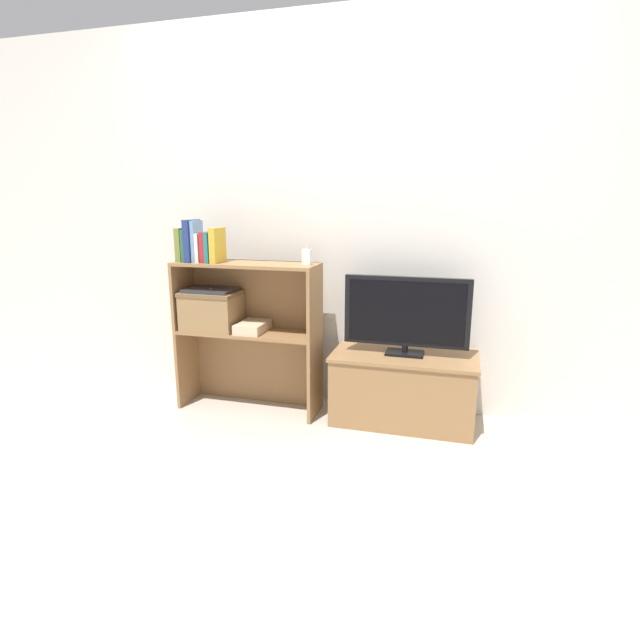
# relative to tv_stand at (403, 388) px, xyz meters

# --- Properties ---
(ground_plane) EXTENTS (16.00, 16.00, 0.00)m
(ground_plane) POSITION_rel_tv_stand_xyz_m (-0.50, -0.21, -0.21)
(ground_plane) COLOR #BCB2A3
(wall_back) EXTENTS (10.00, 0.05, 2.40)m
(wall_back) POSITION_rel_tv_stand_xyz_m (-0.50, 0.24, 0.99)
(wall_back) COLOR silver
(wall_back) RESTS_ON ground_plane
(tv_stand) EXTENTS (0.85, 0.44, 0.42)m
(tv_stand) POSITION_rel_tv_stand_xyz_m (0.00, 0.00, 0.00)
(tv_stand) COLOR olive
(tv_stand) RESTS_ON ground_plane
(tv) EXTENTS (0.72, 0.14, 0.46)m
(tv) POSITION_rel_tv_stand_xyz_m (0.00, -0.00, 0.46)
(tv) COLOR black
(tv) RESTS_ON tv_stand
(bookshelf_lower_tier) EXTENTS (0.89, 0.29, 0.51)m
(bookshelf_lower_tier) POSITION_rel_tv_stand_xyz_m (-0.97, -0.01, 0.11)
(bookshelf_lower_tier) COLOR olive
(bookshelf_lower_tier) RESTS_ON ground_plane
(bookshelf_upper_tier) EXTENTS (0.89, 0.29, 0.43)m
(bookshelf_upper_tier) POSITION_rel_tv_stand_xyz_m (-0.97, -0.01, 0.57)
(bookshelf_upper_tier) COLOR olive
(bookshelf_upper_tier) RESTS_ON bookshelf_lower_tier
(book_olive) EXTENTS (0.04, 0.13, 0.20)m
(book_olive) POSITION_rel_tv_stand_xyz_m (-1.37, -0.11, 0.83)
(book_olive) COLOR olive
(book_olive) RESTS_ON bookshelf_upper_tier
(book_forest) EXTENTS (0.02, 0.13, 0.19)m
(book_forest) POSITION_rel_tv_stand_xyz_m (-1.34, -0.11, 0.83)
(book_forest) COLOR #286638
(book_forest) RESTS_ON bookshelf_upper_tier
(book_navy) EXTENTS (0.04, 0.16, 0.25)m
(book_navy) POSITION_rel_tv_stand_xyz_m (-1.30, -0.11, 0.86)
(book_navy) COLOR navy
(book_navy) RESTS_ON bookshelf_upper_tier
(book_skyblue) EXTENTS (0.02, 0.13, 0.25)m
(book_skyblue) POSITION_rel_tv_stand_xyz_m (-1.27, -0.11, 0.85)
(book_skyblue) COLOR #709ECC
(book_skyblue) RESTS_ON bookshelf_upper_tier
(book_ivory) EXTENTS (0.02, 0.14, 0.17)m
(book_ivory) POSITION_rel_tv_stand_xyz_m (-1.24, -0.11, 0.82)
(book_ivory) COLOR silver
(book_ivory) RESTS_ON bookshelf_upper_tier
(book_crimson) EXTENTS (0.03, 0.13, 0.18)m
(book_crimson) POSITION_rel_tv_stand_xyz_m (-1.21, -0.11, 0.82)
(book_crimson) COLOR #B22328
(book_crimson) RESTS_ON bookshelf_upper_tier
(book_teal) EXTENTS (0.03, 0.15, 0.18)m
(book_teal) POSITION_rel_tv_stand_xyz_m (-1.17, -0.11, 0.82)
(book_teal) COLOR #1E7075
(book_teal) RESTS_ON bookshelf_upper_tier
(book_mustard) EXTENTS (0.04, 0.15, 0.21)m
(book_mustard) POSITION_rel_tv_stand_xyz_m (-1.13, -0.11, 0.83)
(book_mustard) COLOR gold
(book_mustard) RESTS_ON bookshelf_upper_tier
(baby_monitor) EXTENTS (0.05, 0.03, 0.12)m
(baby_monitor) POSITION_rel_tv_stand_xyz_m (-0.58, -0.07, 0.77)
(baby_monitor) COLOR white
(baby_monitor) RESTS_ON bookshelf_upper_tier
(storage_basket_left) EXTENTS (0.35, 0.26, 0.24)m
(storage_basket_left) POSITION_rel_tv_stand_xyz_m (-1.21, -0.08, 0.43)
(storage_basket_left) COLOR #937047
(storage_basket_left) RESTS_ON bookshelf_lower_tier
(laptop) EXTENTS (0.31, 0.22, 0.02)m
(laptop) POSITION_rel_tv_stand_xyz_m (-1.21, -0.08, 0.55)
(laptop) COLOR #2D2D33
(laptop) RESTS_ON storage_basket_left
(magazine_stack) EXTENTS (0.16, 0.25, 0.06)m
(magazine_stack) POSITION_rel_tv_stand_xyz_m (-0.93, -0.08, 0.33)
(magazine_stack) COLOR beige
(magazine_stack) RESTS_ON bookshelf_lower_tier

